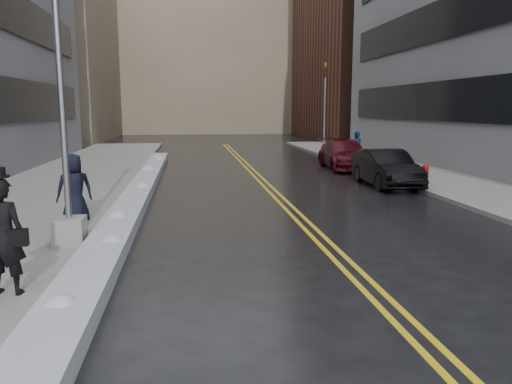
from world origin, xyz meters
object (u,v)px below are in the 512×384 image
object	(u,v)px
fire_hydrant	(426,172)
pedestrian_east	(356,145)
traffic_signal	(325,104)
lamppost	(64,137)
pedestrian_c	(74,189)
car_maroon	(344,154)
car_black	(386,168)
pedestrian_fedora	(4,237)

from	to	relation	value
fire_hydrant	pedestrian_east	xyz separation A→B (m)	(0.16, 9.25, 0.42)
pedestrian_east	traffic_signal	bearing A→B (deg)	-102.18
lamppost	pedestrian_c	distance (m)	2.50
lamppost	fire_hydrant	distance (m)	14.81
pedestrian_c	car_maroon	xyz separation A→B (m)	(11.08, 12.13, -0.32)
fire_hydrant	pedestrian_east	world-z (taller)	pedestrian_east
lamppost	car_black	world-z (taller)	lamppost
lamppost	pedestrian_fedora	bearing A→B (deg)	-95.83
car_maroon	traffic_signal	bearing A→B (deg)	86.46
traffic_signal	fire_hydrant	bearing A→B (deg)	-87.95
lamppost	traffic_signal	size ratio (longest dim) A/B	1.27
pedestrian_east	fire_hydrant	bearing A→B (deg)	68.83
fire_hydrant	pedestrian_fedora	bearing A→B (deg)	-138.86
lamppost	pedestrian_c	size ratio (longest dim) A/B	4.12
car_black	car_maroon	distance (m)	6.15
fire_hydrant	traffic_signal	world-z (taller)	traffic_signal
pedestrian_east	car_black	bearing A→B (deg)	58.38
traffic_signal	pedestrian_fedora	xyz separation A→B (m)	(-12.11, -25.01, -2.29)
fire_hydrant	car_black	xyz separation A→B (m)	(-1.71, -0.01, 0.20)
fire_hydrant	car_maroon	world-z (taller)	car_maroon
lamppost	pedestrian_east	distance (m)	21.34
lamppost	pedestrian_fedora	size ratio (longest dim) A/B	3.97
pedestrian_c	car_maroon	bearing A→B (deg)	-153.74
car_black	lamppost	bearing A→B (deg)	-141.80
lamppost	fire_hydrant	bearing A→B (deg)	33.04
lamppost	car_maroon	distance (m)	17.87
fire_hydrant	lamppost	bearing A→B (deg)	-146.96
pedestrian_c	car_maroon	world-z (taller)	pedestrian_c
traffic_signal	pedestrian_c	bearing A→B (deg)	-121.19
pedestrian_fedora	pedestrian_c	xyz separation A→B (m)	(0.01, 5.03, -0.04)
pedestrian_c	car_maroon	size ratio (longest dim) A/B	0.36
fire_hydrant	car_maroon	size ratio (longest dim) A/B	0.14
pedestrian_east	car_black	xyz separation A→B (m)	(-1.88, -9.26, -0.22)
lamppost	pedestrian_c	world-z (taller)	lamppost
pedestrian_c	pedestrian_fedora	bearing A→B (deg)	68.59
car_maroon	car_black	bearing A→B (deg)	-88.00
lamppost	fire_hydrant	size ratio (longest dim) A/B	10.45
traffic_signal	pedestrian_fedora	size ratio (longest dim) A/B	3.12
fire_hydrant	pedestrian_c	xyz separation A→B (m)	(-12.60, -5.99, 0.53)
pedestrian_fedora	car_maroon	world-z (taller)	pedestrian_fedora
traffic_signal	lamppost	bearing A→B (deg)	-118.21
pedestrian_fedora	lamppost	bearing A→B (deg)	-87.13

